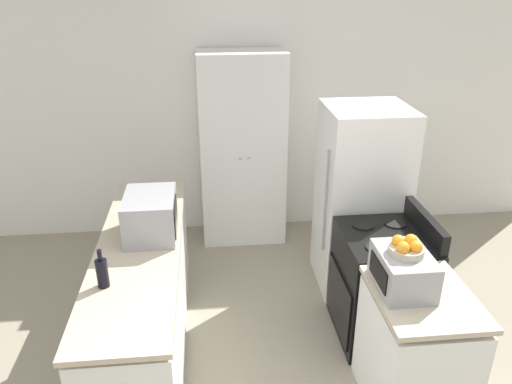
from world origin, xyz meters
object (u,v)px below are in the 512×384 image
pantry_cabinet (243,150)px  microwave (151,216)px  wine_bottle (102,272)px  toaster_oven (403,271)px  stove (381,284)px  refrigerator (360,200)px  fruit_bowl (407,247)px

pantry_cabinet → microwave: size_ratio=4.08×
wine_bottle → toaster_oven: bearing=-6.3°
stove → toaster_oven: size_ratio=2.47×
refrigerator → pantry_cabinet: bearing=134.8°
refrigerator → fruit_bowl: bearing=-96.7°
toaster_oven → wine_bottle: bearing=173.7°
toaster_oven → microwave: bearing=152.2°
toaster_oven → refrigerator: bearing=83.2°
stove → toaster_oven: (-0.14, -0.65, 0.56)m
toaster_oven → fruit_bowl: fruit_bowl is taller
wine_bottle → fruit_bowl: fruit_bowl is taller
wine_bottle → toaster_oven: (1.85, -0.20, 0.02)m
stove → refrigerator: bearing=88.0°
refrigerator → wine_bottle: refrigerator is taller
refrigerator → fruit_bowl: (-0.16, -1.39, 0.34)m
refrigerator → wine_bottle: (-2.02, -1.19, 0.15)m
refrigerator → microwave: refrigerator is taller
refrigerator → microwave: 1.86m
refrigerator → toaster_oven: bearing=-96.8°
stove → refrigerator: 0.84m
stove → fruit_bowl: bearing=-101.8°
fruit_bowl → microwave: bearing=152.2°
wine_bottle → toaster_oven: size_ratio=0.62×
pantry_cabinet → wine_bottle: (-1.04, -2.16, -0.01)m
stove → refrigerator: size_ratio=0.63×
stove → wine_bottle: 2.11m
stove → wine_bottle: wine_bottle is taller
pantry_cabinet → toaster_oven: size_ratio=4.70×
pantry_cabinet → wine_bottle: bearing=-115.7°
stove → microwave: 1.85m
microwave → pantry_cabinet: bearing=62.3°
microwave → toaster_oven: (1.60, -0.85, -0.04)m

